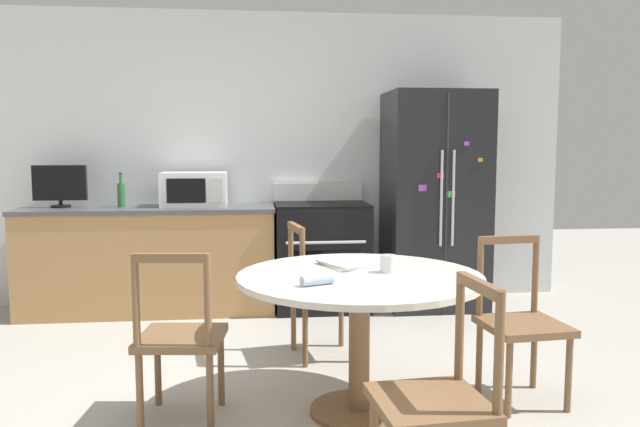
{
  "coord_description": "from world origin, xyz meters",
  "views": [
    {
      "loc": [
        -0.27,
        -3.07,
        1.4
      ],
      "look_at": [
        0.18,
        1.15,
        0.95
      ],
      "focal_mm": 35.0,
      "sensor_mm": 36.0,
      "label": 1
    }
  ],
  "objects_px": {
    "candle_glass": "(388,265)",
    "dining_chair_near": "(437,402)",
    "counter_bottle": "(121,194)",
    "dining_chair_left": "(180,339)",
    "refrigerator": "(434,200)",
    "oven_range": "(321,255)",
    "dining_chair_right": "(521,323)",
    "countertop_tv": "(60,185)",
    "microwave": "(194,189)",
    "dining_chair_far": "(320,293)"
  },
  "relations": [
    {
      "from": "counter_bottle",
      "to": "candle_glass",
      "type": "distance_m",
      "value": 2.86
    },
    {
      "from": "countertop_tv",
      "to": "refrigerator",
      "type": "bearing_deg",
      "value": -1.73
    },
    {
      "from": "microwave",
      "to": "candle_glass",
      "type": "height_order",
      "value": "microwave"
    },
    {
      "from": "dining_chair_far",
      "to": "microwave",
      "type": "bearing_deg",
      "value": -154.13
    },
    {
      "from": "dining_chair_far",
      "to": "dining_chair_right",
      "type": "bearing_deg",
      "value": 42.05
    },
    {
      "from": "dining_chair_right",
      "to": "dining_chair_left",
      "type": "bearing_deg",
      "value": -2.89
    },
    {
      "from": "microwave",
      "to": "dining_chair_far",
      "type": "bearing_deg",
      "value": -55.37
    },
    {
      "from": "refrigerator",
      "to": "dining_chair_near",
      "type": "height_order",
      "value": "refrigerator"
    },
    {
      "from": "countertop_tv",
      "to": "dining_chair_right",
      "type": "height_order",
      "value": "countertop_tv"
    },
    {
      "from": "refrigerator",
      "to": "microwave",
      "type": "distance_m",
      "value": 2.09
    },
    {
      "from": "countertop_tv",
      "to": "counter_bottle",
      "type": "height_order",
      "value": "countertop_tv"
    },
    {
      "from": "microwave",
      "to": "counter_bottle",
      "type": "bearing_deg",
      "value": -177.6
    },
    {
      "from": "microwave",
      "to": "oven_range",
      "type": "bearing_deg",
      "value": -3.57
    },
    {
      "from": "dining_chair_near",
      "to": "oven_range",
      "type": "bearing_deg",
      "value": -2.77
    },
    {
      "from": "counter_bottle",
      "to": "dining_chair_right",
      "type": "distance_m",
      "value": 3.41
    },
    {
      "from": "dining_chair_near",
      "to": "dining_chair_right",
      "type": "bearing_deg",
      "value": -42.71
    },
    {
      "from": "dining_chair_near",
      "to": "dining_chair_right",
      "type": "relative_size",
      "value": 1.0
    },
    {
      "from": "refrigerator",
      "to": "candle_glass",
      "type": "distance_m",
      "value": 2.31
    },
    {
      "from": "counter_bottle",
      "to": "dining_chair_left",
      "type": "relative_size",
      "value": 0.32
    },
    {
      "from": "candle_glass",
      "to": "dining_chair_near",
      "type": "bearing_deg",
      "value": -90.68
    },
    {
      "from": "oven_range",
      "to": "dining_chair_far",
      "type": "distance_m",
      "value": 1.3
    },
    {
      "from": "oven_range",
      "to": "microwave",
      "type": "relative_size",
      "value": 1.97
    },
    {
      "from": "dining_chair_left",
      "to": "candle_glass",
      "type": "bearing_deg",
      "value": 7.8
    },
    {
      "from": "countertop_tv",
      "to": "dining_chair_near",
      "type": "xyz_separation_m",
      "value": [
        2.3,
        -3.17,
        -0.66
      ]
    },
    {
      "from": "dining_chair_near",
      "to": "refrigerator",
      "type": "bearing_deg",
      "value": -20.81
    },
    {
      "from": "counter_bottle",
      "to": "candle_glass",
      "type": "xyz_separation_m",
      "value": [
        1.81,
        -2.21,
        -0.22
      ]
    },
    {
      "from": "dining_chair_left",
      "to": "microwave",
      "type": "bearing_deg",
      "value": 99.08
    },
    {
      "from": "countertop_tv",
      "to": "dining_chair_near",
      "type": "relative_size",
      "value": 0.48
    },
    {
      "from": "oven_range",
      "to": "dining_chair_near",
      "type": "relative_size",
      "value": 1.2
    },
    {
      "from": "refrigerator",
      "to": "counter_bottle",
      "type": "height_order",
      "value": "refrigerator"
    },
    {
      "from": "counter_bottle",
      "to": "dining_chair_left",
      "type": "height_order",
      "value": "counter_bottle"
    },
    {
      "from": "candle_glass",
      "to": "refrigerator",
      "type": "bearing_deg",
      "value": 67.64
    },
    {
      "from": "oven_range",
      "to": "counter_bottle",
      "type": "xyz_separation_m",
      "value": [
        -1.69,
        0.04,
        0.54
      ]
    },
    {
      "from": "dining_chair_left",
      "to": "dining_chair_near",
      "type": "relative_size",
      "value": 1.0
    },
    {
      "from": "dining_chair_right",
      "to": "counter_bottle",
      "type": "bearing_deg",
      "value": -45.42
    },
    {
      "from": "candle_glass",
      "to": "microwave",
      "type": "bearing_deg",
      "value": 118.32
    },
    {
      "from": "refrigerator",
      "to": "countertop_tv",
      "type": "distance_m",
      "value": 3.19
    },
    {
      "from": "counter_bottle",
      "to": "dining_chair_near",
      "type": "xyz_separation_m",
      "value": [
        1.8,
        -3.15,
        -0.58
      ]
    },
    {
      "from": "counter_bottle",
      "to": "dining_chair_far",
      "type": "height_order",
      "value": "counter_bottle"
    },
    {
      "from": "dining_chair_left",
      "to": "dining_chair_far",
      "type": "relative_size",
      "value": 1.0
    },
    {
      "from": "microwave",
      "to": "countertop_tv",
      "type": "relative_size",
      "value": 1.26
    },
    {
      "from": "counter_bottle",
      "to": "dining_chair_left",
      "type": "distance_m",
      "value": 2.43
    },
    {
      "from": "countertop_tv",
      "to": "dining_chair_near",
      "type": "distance_m",
      "value": 3.97
    },
    {
      "from": "refrigerator",
      "to": "dining_chair_near",
      "type": "bearing_deg",
      "value": -106.11
    },
    {
      "from": "oven_range",
      "to": "dining_chair_far",
      "type": "xyz_separation_m",
      "value": [
        -0.15,
        -1.29,
        -0.03
      ]
    },
    {
      "from": "countertop_tv",
      "to": "counter_bottle",
      "type": "distance_m",
      "value": 0.51
    },
    {
      "from": "dining_chair_left",
      "to": "dining_chair_near",
      "type": "distance_m",
      "value": 1.4
    },
    {
      "from": "dining_chair_left",
      "to": "counter_bottle",
      "type": "bearing_deg",
      "value": 113.95
    },
    {
      "from": "refrigerator",
      "to": "counter_bottle",
      "type": "xyz_separation_m",
      "value": [
        -2.68,
        0.07,
        0.07
      ]
    },
    {
      "from": "counter_bottle",
      "to": "dining_chair_right",
      "type": "relative_size",
      "value": 0.32
    }
  ]
}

